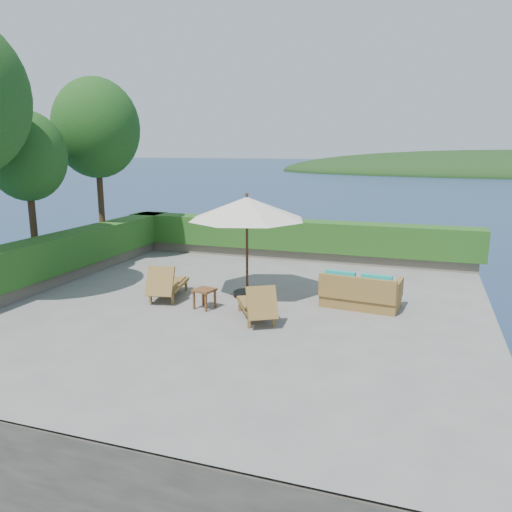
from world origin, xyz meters
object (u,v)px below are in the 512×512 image
(lounge_right, at_px, (257,304))
(wicker_loveseat, at_px, (360,293))
(patio_umbrella, at_px, (247,209))
(lounge_left, at_px, (167,284))
(side_table, at_px, (204,292))

(lounge_right, height_order, wicker_loveseat, wicker_loveseat)
(patio_umbrella, xyz_separation_m, lounge_left, (-1.88, -0.86, -1.88))
(patio_umbrella, relative_size, wicker_loveseat, 1.71)
(lounge_right, xyz_separation_m, wicker_loveseat, (2.05, 1.72, -0.03))
(lounge_right, bearing_deg, lounge_left, 132.26)
(side_table, relative_size, wicker_loveseat, 0.28)
(lounge_left, height_order, wicker_loveseat, lounge_left)
(lounge_right, relative_size, side_table, 3.07)
(lounge_left, xyz_separation_m, lounge_right, (2.73, -0.86, -0.02))
(side_table, bearing_deg, patio_umbrella, 64.64)
(patio_umbrella, bearing_deg, wicker_loveseat, 0.02)
(lounge_left, relative_size, side_table, 3.16)
(lounge_right, height_order, side_table, lounge_right)
(side_table, height_order, wicker_loveseat, wicker_loveseat)
(wicker_loveseat, bearing_deg, lounge_right, -133.88)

